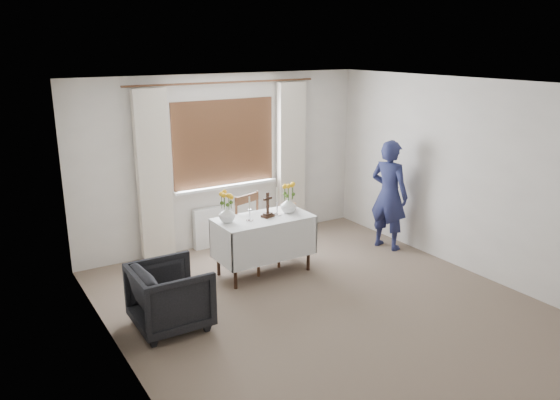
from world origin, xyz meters
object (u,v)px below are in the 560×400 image
at_px(wooden_chair, 258,233).
at_px(flower_vase_left, 227,214).
at_px(wooden_cross, 268,205).
at_px(person, 389,195).
at_px(altar_table, 264,245).
at_px(armchair, 170,296).
at_px(flower_vase_right, 288,205).

relative_size(wooden_chair, flower_vase_left, 4.71).
bearing_deg(wooden_chair, wooden_cross, -94.12).
distance_m(person, wooden_cross, 1.96).
bearing_deg(wooden_chair, person, -25.74).
relative_size(altar_table, flower_vase_left, 5.87).
xyz_separation_m(armchair, flower_vase_left, (1.06, 0.78, 0.52)).
height_order(altar_table, flower_vase_left, flower_vase_left).
relative_size(person, flower_vase_right, 7.52).
bearing_deg(armchair, wooden_cross, -66.15).
bearing_deg(flower_vase_left, altar_table, -8.54).
xyz_separation_m(wooden_chair, wooden_cross, (0.04, -0.19, 0.43)).
bearing_deg(armchair, person, -80.69).
bearing_deg(armchair, flower_vase_right, -69.35).
xyz_separation_m(person, flower_vase_left, (-2.48, 0.22, 0.07)).
distance_m(wooden_cross, flower_vase_right, 0.33).
height_order(armchair, person, person).
bearing_deg(flower_vase_right, wooden_cross, -177.13).
height_order(person, wooden_cross, person).
xyz_separation_m(person, wooden_cross, (-1.95, 0.13, 0.12)).
bearing_deg(wooden_chair, altar_table, -111.24).
xyz_separation_m(flower_vase_left, flower_vase_right, (0.86, -0.07, 0.00)).
xyz_separation_m(wooden_chair, flower_vase_right, (0.37, -0.17, 0.37)).
distance_m(wooden_chair, wooden_cross, 0.47).
height_order(armchair, wooden_cross, wooden_cross).
height_order(person, flower_vase_left, person).
height_order(altar_table, wooden_chair, wooden_chair).
relative_size(person, flower_vase_left, 7.59).
distance_m(altar_table, flower_vase_left, 0.69).
height_order(person, flower_vase_right, person).
xyz_separation_m(altar_table, wooden_chair, (0.01, 0.18, 0.12)).
bearing_deg(flower_vase_left, wooden_chair, 12.32).
bearing_deg(altar_table, flower_vase_right, 0.87).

